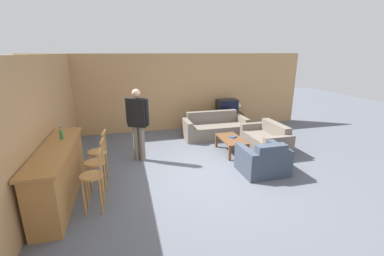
{
  "coord_description": "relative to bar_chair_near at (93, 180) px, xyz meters",
  "views": [
    {
      "loc": [
        -1.7,
        -5.01,
        2.64
      ],
      "look_at": [
        -0.16,
        0.82,
        0.85
      ],
      "focal_mm": 24.0,
      "sensor_mm": 36.0,
      "label": 1
    }
  ],
  "objects": [
    {
      "name": "ground_plane",
      "position": [
        2.32,
        0.83,
        -0.57
      ],
      "size": [
        24.0,
        24.0,
        0.0
      ],
      "primitive_type": "plane",
      "color": "#565B66"
    },
    {
      "name": "wall_back",
      "position": [
        2.32,
        4.5,
        0.73
      ],
      "size": [
        9.4,
        0.08,
        2.6
      ],
      "color": "tan",
      "rests_on": "ground_plane"
    },
    {
      "name": "wall_left",
      "position": [
        -0.97,
        2.17,
        0.73
      ],
      "size": [
        0.08,
        8.67,
        2.6
      ],
      "color": "tan",
      "rests_on": "ground_plane"
    },
    {
      "name": "bar_counter",
      "position": [
        -0.64,
        0.56,
        -0.06
      ],
      "size": [
        0.55,
        2.5,
        1.03
      ],
      "color": "#A87038",
      "rests_on": "ground_plane"
    },
    {
      "name": "bar_chair_near",
      "position": [
        0.0,
        0.0,
        0.0
      ],
      "size": [
        0.39,
        0.39,
        1.09
      ],
      "color": "#B77F42",
      "rests_on": "ground_plane"
    },
    {
      "name": "bar_chair_mid",
      "position": [
        -0.0,
        0.55,
        0.0
      ],
      "size": [
        0.4,
        0.4,
        1.09
      ],
      "color": "#B77F42",
      "rests_on": "ground_plane"
    },
    {
      "name": "bar_chair_far",
      "position": [
        -0.0,
        1.1,
        0.0
      ],
      "size": [
        0.43,
        0.43,
        1.09
      ],
      "color": "#B77F42",
      "rests_on": "ground_plane"
    },
    {
      "name": "couch_far",
      "position": [
        3.35,
        3.3,
        -0.29
      ],
      "size": [
        2.01,
        0.9,
        0.79
      ],
      "color": "#70665B",
      "rests_on": "ground_plane"
    },
    {
      "name": "armchair_near",
      "position": [
        3.53,
        0.56,
        -0.29
      ],
      "size": [
        0.99,
        0.86,
        0.77
      ],
      "color": "#384251",
      "rests_on": "ground_plane"
    },
    {
      "name": "loveseat_right",
      "position": [
        4.35,
        1.82,
        -0.29
      ],
      "size": [
        0.83,
        1.48,
        0.76
      ],
      "color": "#70665B",
      "rests_on": "ground_plane"
    },
    {
      "name": "coffee_table",
      "position": [
        3.32,
        1.89,
        -0.23
      ],
      "size": [
        0.57,
        1.06,
        0.41
      ],
      "color": "brown",
      "rests_on": "ground_plane"
    },
    {
      "name": "tv_unit",
      "position": [
        4.1,
        4.14,
        -0.3
      ],
      "size": [
        1.13,
        0.44,
        0.55
      ],
      "color": "#513823",
      "rests_on": "ground_plane"
    },
    {
      "name": "tv",
      "position": [
        4.1,
        4.14,
        0.22
      ],
      "size": [
        0.71,
        0.42,
        0.49
      ],
      "color": "black",
      "rests_on": "tv_unit"
    },
    {
      "name": "bottle",
      "position": [
        -0.62,
        1.0,
        0.56
      ],
      "size": [
        0.06,
        0.06,
        0.23
      ],
      "color": "#2D7F3D",
      "rests_on": "bar_counter"
    },
    {
      "name": "book_on_table",
      "position": [
        3.39,
        1.94,
        -0.15
      ],
      "size": [
        0.21,
        0.19,
        0.03
      ],
      "color": "navy",
      "rests_on": "coffee_table"
    },
    {
      "name": "table_lamp",
      "position": [
        4.5,
        4.14,
        0.29
      ],
      "size": [
        0.29,
        0.29,
        0.42
      ],
      "color": "brown",
      "rests_on": "tv_unit"
    },
    {
      "name": "person_by_window",
      "position": [
        0.88,
        2.02,
        0.45
      ],
      "size": [
        0.54,
        0.39,
        1.81
      ],
      "color": "#756B5B",
      "rests_on": "ground_plane"
    }
  ]
}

